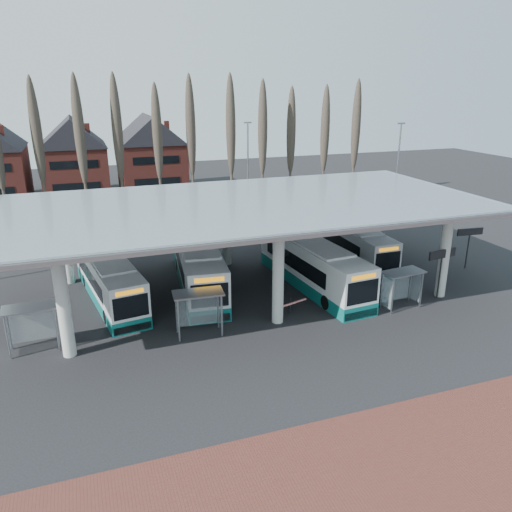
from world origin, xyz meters
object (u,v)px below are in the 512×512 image
object	(u,v)px
bus_3	(350,243)
shelter_2	(401,281)
bus_1	(198,265)
bus_0	(109,279)
shelter_0	(31,318)
shelter_1	(198,303)
bus_2	(312,265)

from	to	relation	value
bus_3	shelter_2	xyz separation A→B (m)	(-1.62, -9.36, 0.40)
bus_1	bus_3	size ratio (longest dim) A/B	1.13
bus_0	shelter_2	size ratio (longest dim) A/B	3.95
bus_3	shelter_0	xyz separation A→B (m)	(-23.68, -7.36, 0.45)
bus_0	bus_1	world-z (taller)	bus_1
bus_0	shelter_1	distance (m)	8.12
bus_1	shelter_0	xyz separation A→B (m)	(-10.53, -5.78, 0.30)
shelter_1	bus_0	bearing A→B (deg)	128.47
shelter_1	shelter_2	distance (m)	13.16
bus_2	bus_3	size ratio (longest dim) A/B	1.11
shelter_0	shelter_2	bearing A→B (deg)	-8.02
bus_0	bus_3	distance (m)	19.37
shelter_0	shelter_2	distance (m)	22.14
shelter_1	shelter_2	world-z (taller)	shelter_1
shelter_2	bus_3	bearing A→B (deg)	74.55
bus_1	shelter_0	bearing A→B (deg)	-144.86
bus_0	bus_3	size ratio (longest dim) A/B	1.02
bus_3	shelter_0	distance (m)	24.80
bus_0	bus_1	bearing A→B (deg)	-6.32
shelter_0	bus_3	bearing A→B (deg)	14.44
bus_0	bus_3	bearing A→B (deg)	-3.44
bus_0	shelter_0	world-z (taller)	bus_0
bus_3	shelter_1	world-z (taller)	bus_3
bus_2	shelter_2	world-z (taller)	bus_2
bus_1	shelter_0	world-z (taller)	bus_1
bus_3	shelter_1	bearing A→B (deg)	-149.27
shelter_0	shelter_1	world-z (taller)	shelter_1
bus_1	shelter_1	size ratio (longest dim) A/B	4.16
bus_3	bus_1	bearing A→B (deg)	-172.62
bus_0	bus_1	xyz separation A→B (m)	(6.13, 0.28, 0.15)
bus_2	shelter_1	bearing A→B (deg)	-159.50
shelter_1	shelter_2	bearing A→B (deg)	1.20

